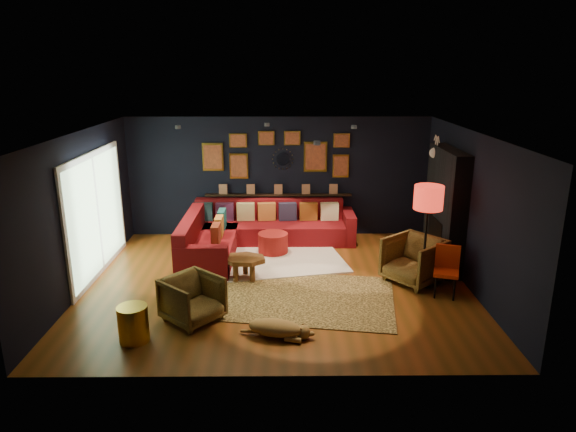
{
  "coord_description": "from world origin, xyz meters",
  "views": [
    {
      "loc": [
        0.12,
        -8.19,
        3.63
      ],
      "look_at": [
        0.19,
        0.3,
        1.14
      ],
      "focal_mm": 32.0,
      "sensor_mm": 36.0,
      "label": 1
    }
  ],
  "objects_px": {
    "dog": "(275,325)",
    "orange_chair": "(447,267)",
    "coffee_table": "(244,261)",
    "gold_stool": "(133,324)",
    "armchair_left": "(193,297)",
    "floor_lamp": "(428,202)",
    "pouf": "(273,243)",
    "sectional": "(248,233)",
    "armchair_right": "(414,258)"
  },
  "relations": [
    {
      "from": "sectional",
      "to": "pouf",
      "type": "xyz_separation_m",
      "value": [
        0.52,
        -0.31,
        -0.1
      ]
    },
    {
      "from": "armchair_right",
      "to": "floor_lamp",
      "type": "bearing_deg",
      "value": 7.11
    },
    {
      "from": "pouf",
      "to": "armchair_left",
      "type": "relative_size",
      "value": 0.79
    },
    {
      "from": "floor_lamp",
      "to": "armchair_left",
      "type": "bearing_deg",
      "value": -161.17
    },
    {
      "from": "armchair_right",
      "to": "floor_lamp",
      "type": "xyz_separation_m",
      "value": [
        0.14,
        -0.13,
        1.04
      ]
    },
    {
      "from": "sectional",
      "to": "gold_stool",
      "type": "height_order",
      "value": "sectional"
    },
    {
      "from": "floor_lamp",
      "to": "pouf",
      "type": "bearing_deg",
      "value": 149.19
    },
    {
      "from": "pouf",
      "to": "orange_chair",
      "type": "xyz_separation_m",
      "value": [
        2.87,
        -1.93,
        0.26
      ]
    },
    {
      "from": "gold_stool",
      "to": "orange_chair",
      "type": "relative_size",
      "value": 0.62
    },
    {
      "from": "gold_stool",
      "to": "floor_lamp",
      "type": "distance_m",
      "value": 4.96
    },
    {
      "from": "gold_stool",
      "to": "floor_lamp",
      "type": "bearing_deg",
      "value": 22.58
    },
    {
      "from": "sectional",
      "to": "floor_lamp",
      "type": "distance_m",
      "value": 3.81
    },
    {
      "from": "sectional",
      "to": "gold_stool",
      "type": "xyz_separation_m",
      "value": [
        -1.32,
        -3.7,
        -0.07
      ]
    },
    {
      "from": "pouf",
      "to": "floor_lamp",
      "type": "xyz_separation_m",
      "value": [
        2.6,
        -1.55,
        1.25
      ]
    },
    {
      "from": "coffee_table",
      "to": "floor_lamp",
      "type": "xyz_separation_m",
      "value": [
        3.07,
        -0.24,
        1.14
      ]
    },
    {
      "from": "coffee_table",
      "to": "armchair_left",
      "type": "xyz_separation_m",
      "value": [
        -0.65,
        -1.51,
        0.04
      ]
    },
    {
      "from": "gold_stool",
      "to": "dog",
      "type": "relative_size",
      "value": 0.49
    },
    {
      "from": "pouf",
      "to": "orange_chair",
      "type": "height_order",
      "value": "orange_chair"
    },
    {
      "from": "sectional",
      "to": "armchair_right",
      "type": "xyz_separation_m",
      "value": [
        2.98,
        -1.73,
        0.12
      ]
    },
    {
      "from": "pouf",
      "to": "floor_lamp",
      "type": "relative_size",
      "value": 0.34
    },
    {
      "from": "orange_chair",
      "to": "dog",
      "type": "distance_m",
      "value": 3.11
    },
    {
      "from": "sectional",
      "to": "dog",
      "type": "relative_size",
      "value": 3.26
    },
    {
      "from": "floor_lamp",
      "to": "sectional",
      "type": "bearing_deg",
      "value": 149.17
    },
    {
      "from": "orange_chair",
      "to": "floor_lamp",
      "type": "bearing_deg",
      "value": 144.07
    },
    {
      "from": "pouf",
      "to": "orange_chair",
      "type": "relative_size",
      "value": 0.72
    },
    {
      "from": "sectional",
      "to": "coffee_table",
      "type": "relative_size",
      "value": 4.18
    },
    {
      "from": "armchair_right",
      "to": "gold_stool",
      "type": "distance_m",
      "value": 4.73
    },
    {
      "from": "pouf",
      "to": "armchair_left",
      "type": "xyz_separation_m",
      "value": [
        -1.12,
        -2.82,
        0.15
      ]
    },
    {
      "from": "orange_chair",
      "to": "floor_lamp",
      "type": "height_order",
      "value": "floor_lamp"
    },
    {
      "from": "sectional",
      "to": "pouf",
      "type": "bearing_deg",
      "value": -30.91
    },
    {
      "from": "coffee_table",
      "to": "armchair_right",
      "type": "bearing_deg",
      "value": -2.29
    },
    {
      "from": "dog",
      "to": "armchair_right",
      "type": "bearing_deg",
      "value": 52.44
    },
    {
      "from": "armchair_right",
      "to": "coffee_table",
      "type": "bearing_deg",
      "value": -132.25
    },
    {
      "from": "sectional",
      "to": "armchair_left",
      "type": "xyz_separation_m",
      "value": [
        -0.61,
        -3.13,
        0.06
      ]
    },
    {
      "from": "gold_stool",
      "to": "dog",
      "type": "height_order",
      "value": "gold_stool"
    },
    {
      "from": "sectional",
      "to": "pouf",
      "type": "distance_m",
      "value": 0.61
    },
    {
      "from": "sectional",
      "to": "floor_lamp",
      "type": "xyz_separation_m",
      "value": [
        3.11,
        -1.86,
        1.16
      ]
    },
    {
      "from": "gold_stool",
      "to": "dog",
      "type": "xyz_separation_m",
      "value": [
        1.93,
        0.09,
        -0.08
      ]
    },
    {
      "from": "dog",
      "to": "orange_chair",
      "type": "bearing_deg",
      "value": 40.21
    },
    {
      "from": "orange_chair",
      "to": "pouf",
      "type": "bearing_deg",
      "value": 164.81
    },
    {
      "from": "coffee_table",
      "to": "orange_chair",
      "type": "height_order",
      "value": "orange_chair"
    },
    {
      "from": "armchair_right",
      "to": "floor_lamp",
      "type": "relative_size",
      "value": 0.5
    },
    {
      "from": "orange_chair",
      "to": "armchair_right",
      "type": "bearing_deg",
      "value": 147.4
    },
    {
      "from": "coffee_table",
      "to": "gold_stool",
      "type": "relative_size",
      "value": 1.59
    },
    {
      "from": "pouf",
      "to": "armchair_right",
      "type": "height_order",
      "value": "armchair_right"
    },
    {
      "from": "floor_lamp",
      "to": "dog",
      "type": "height_order",
      "value": "floor_lamp"
    },
    {
      "from": "armchair_left",
      "to": "floor_lamp",
      "type": "distance_m",
      "value": 4.08
    },
    {
      "from": "armchair_left",
      "to": "gold_stool",
      "type": "distance_m",
      "value": 0.93
    },
    {
      "from": "sectional",
      "to": "pouf",
      "type": "relative_size",
      "value": 5.72
    },
    {
      "from": "coffee_table",
      "to": "dog",
      "type": "distance_m",
      "value": 2.08
    }
  ]
}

